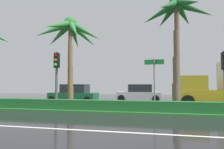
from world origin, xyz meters
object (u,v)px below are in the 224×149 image
(palm_tree_mid_left, at_px, (70,35))
(box_truck_lead, at_px, (224,86))
(palm_tree_centre_left, at_px, (176,18))
(traffic_signal_median_left, at_px, (57,69))
(car_in_traffic_leading, at_px, (74,94))
(street_name_sign, at_px, (154,78))
(car_in_traffic_second, at_px, (139,93))

(palm_tree_mid_left, height_order, box_truck_lead, palm_tree_mid_left)
(palm_tree_centre_left, xyz_separation_m, traffic_signal_median_left, (-7.54, -0.78, -3.04))
(traffic_signal_median_left, bearing_deg, palm_tree_mid_left, 60.62)
(traffic_signal_median_left, bearing_deg, car_in_traffic_leading, 101.28)
(palm_tree_centre_left, height_order, box_truck_lead, palm_tree_centre_left)
(palm_tree_mid_left, height_order, palm_tree_centre_left, palm_tree_centre_left)
(car_in_traffic_leading, distance_m, box_truck_lead, 12.38)
(traffic_signal_median_left, relative_size, box_truck_lead, 0.57)
(palm_tree_centre_left, relative_size, traffic_signal_median_left, 1.90)
(street_name_sign, bearing_deg, palm_tree_mid_left, 169.47)
(palm_tree_centre_left, xyz_separation_m, car_in_traffic_leading, (-8.58, 4.45, -4.88))
(car_in_traffic_leading, height_order, car_in_traffic_second, same)
(palm_tree_centre_left, distance_m, car_in_traffic_second, 9.58)
(palm_tree_mid_left, relative_size, street_name_sign, 2.08)
(box_truck_lead, bearing_deg, car_in_traffic_second, -27.07)
(car_in_traffic_second, height_order, box_truck_lead, box_truck_lead)
(palm_tree_centre_left, relative_size, street_name_sign, 2.32)
(street_name_sign, height_order, box_truck_lead, box_truck_lead)
(palm_tree_mid_left, xyz_separation_m, car_in_traffic_second, (4.10, 7.59, -4.29))
(street_name_sign, bearing_deg, car_in_traffic_leading, 143.26)
(palm_tree_centre_left, distance_m, box_truck_lead, 7.05)
(palm_tree_centre_left, bearing_deg, car_in_traffic_second, 110.93)
(car_in_traffic_second, xyz_separation_m, box_truck_lead, (6.72, -3.43, 0.72))
(palm_tree_centre_left, bearing_deg, box_truck_lead, 48.46)
(traffic_signal_median_left, height_order, car_in_traffic_second, traffic_signal_median_left)
(car_in_traffic_second, bearing_deg, street_name_sign, 100.44)
(palm_tree_mid_left, bearing_deg, car_in_traffic_second, 61.63)
(car_in_traffic_second, bearing_deg, palm_tree_centre_left, 110.93)
(palm_tree_mid_left, relative_size, car_in_traffic_second, 1.45)
(palm_tree_centre_left, bearing_deg, palm_tree_mid_left, 179.16)
(street_name_sign, height_order, car_in_traffic_leading, street_name_sign)
(palm_tree_mid_left, bearing_deg, car_in_traffic_leading, 109.56)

